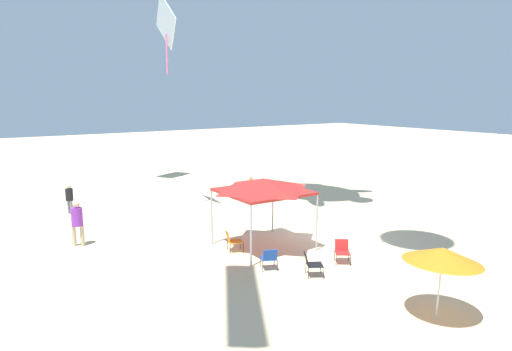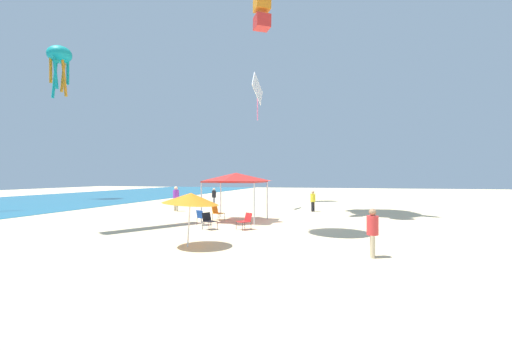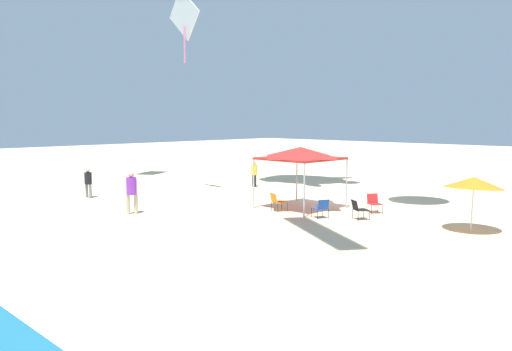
% 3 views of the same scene
% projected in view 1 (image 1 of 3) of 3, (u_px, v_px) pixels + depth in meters
% --- Properties ---
extents(ground, '(120.00, 120.00, 0.10)m').
position_uv_depth(ground, '(322.00, 235.00, 20.19)').
color(ground, beige).
extents(canopy_tent, '(3.11, 3.18, 2.84)m').
position_uv_depth(canopy_tent, '(263.00, 186.00, 17.92)').
color(canopy_tent, '#B7B7BC').
rests_on(canopy_tent, ground).
extents(beach_umbrella, '(2.11, 2.13, 2.08)m').
position_uv_depth(beach_umbrella, '(443.00, 255.00, 12.25)').
color(beach_umbrella, silver).
rests_on(beach_umbrella, ground).
extents(folding_chair_near_cooler, '(0.81, 0.79, 0.82)m').
position_uv_depth(folding_chair_near_cooler, '(342.00, 250.00, 16.65)').
color(folding_chair_near_cooler, black).
rests_on(folding_chair_near_cooler, ground).
extents(folding_chair_left_of_tent, '(0.78, 0.73, 0.82)m').
position_uv_depth(folding_chair_left_of_tent, '(269.00, 257.00, 15.88)').
color(folding_chair_left_of_tent, black).
rests_on(folding_chair_left_of_tent, ground).
extents(folding_chair_right_of_tent, '(0.76, 0.80, 0.82)m').
position_uv_depth(folding_chair_right_of_tent, '(311.00, 263.00, 15.35)').
color(folding_chair_right_of_tent, black).
rests_on(folding_chair_right_of_tent, ground).
extents(folding_chair_facing_ocean, '(0.69, 0.76, 0.82)m').
position_uv_depth(folding_chair_facing_ocean, '(232.00, 240.00, 17.79)').
color(folding_chair_facing_ocean, black).
rests_on(folding_chair_facing_ocean, ground).
extents(person_by_tent, '(0.41, 0.37, 1.57)m').
position_uv_depth(person_by_tent, '(69.00, 197.00, 23.40)').
color(person_by_tent, slate).
rests_on(person_by_tent, ground).
extents(person_kite_handler, '(0.40, 0.37, 1.57)m').
position_uv_depth(person_kite_handler, '(251.00, 187.00, 25.81)').
color(person_kite_handler, black).
rests_on(person_kite_handler, ground).
extents(person_beachcomber, '(0.45, 0.45, 1.88)m').
position_uv_depth(person_beachcomber, '(77.00, 220.00, 18.35)').
color(person_beachcomber, '#C6B28C').
rests_on(person_beachcomber, ground).
extents(kite_diamond_white, '(2.75, 0.56, 3.92)m').
position_uv_depth(kite_diamond_white, '(166.00, 25.00, 22.55)').
color(kite_diamond_white, white).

